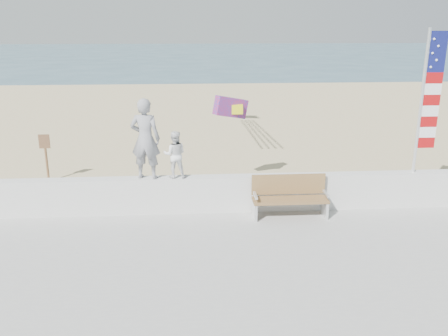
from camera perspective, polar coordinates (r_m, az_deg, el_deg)
The scene contains 9 objects.
ground at distance 10.17m, azimuth -0.41°, elevation -10.31°, with size 220.00×220.00×0.00m, color #325465.
sand at distance 18.61m, azimuth -2.19°, elevation 2.59°, with size 90.00×40.00×0.08m, color tan.
seawall at distance 11.75m, azimuth -1.04°, elevation -3.10°, with size 30.00×0.35×0.90m, color silver.
adult at distance 11.37m, azimuth -9.44°, elevation 3.48°, with size 0.71×0.46×1.94m, color gray.
child at distance 11.43m, azimuth -5.94°, elevation 1.63°, with size 0.56×0.43×1.15m, color white.
bench at distance 11.52m, azimuth 7.89°, elevation -3.35°, with size 1.80×0.57×1.00m.
flag at distance 12.51m, azimuth 23.24°, elevation 7.96°, with size 0.50×0.08×3.50m.
parafoil_kite at distance 13.31m, azimuth 0.90°, elevation 7.30°, with size 1.04×0.70×0.71m.
sign at distance 15.08m, azimuth -20.65°, elevation 1.60°, with size 0.32×0.07×1.46m.
Camera 1 is at (-0.57, -9.02, 4.66)m, focal length 38.00 mm.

